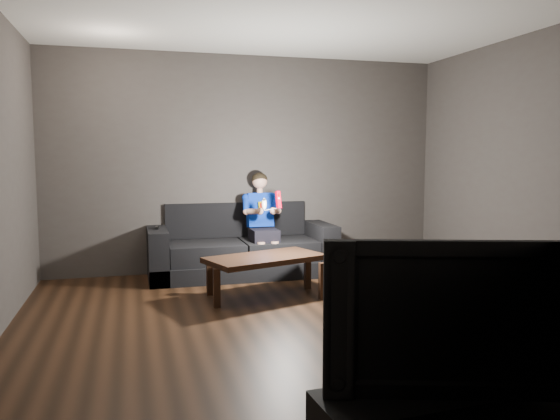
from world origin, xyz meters
name	(u,v)px	position (x,y,z in m)	size (l,w,h in m)	color
floor	(311,327)	(0.00, 0.00, 0.00)	(5.00, 5.00, 0.00)	black
back_wall	(249,164)	(0.00, 2.50, 1.35)	(5.00, 0.04, 2.70)	#3D3835
front_wall	(520,184)	(0.00, -2.50, 1.35)	(5.00, 0.04, 2.70)	#3D3835
ceiling	(313,0)	(0.00, 0.00, 2.70)	(5.00, 5.00, 0.02)	silver
sofa	(241,251)	(-0.17, 2.22, 0.28)	(2.23, 0.96, 0.86)	black
child	(262,215)	(0.09, 2.16, 0.74)	(0.47, 0.58, 1.15)	black
wii_remote_red	(278,200)	(0.18, 1.71, 0.95)	(0.07, 0.08, 0.20)	red
nunchuk_white	(264,204)	(0.01, 1.72, 0.91)	(0.08, 0.10, 0.15)	white
wii_remote_black	(157,228)	(-1.17, 2.14, 0.62)	(0.06, 0.16, 0.03)	black
coffee_table	(265,261)	(-0.14, 1.07, 0.37)	(1.31, 0.94, 0.43)	black
tv	(456,313)	(-0.11, -2.27, 0.78)	(1.16, 0.15, 0.67)	black
wii_console	(549,351)	(0.39, -2.27, 0.56)	(0.06, 0.18, 0.23)	white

